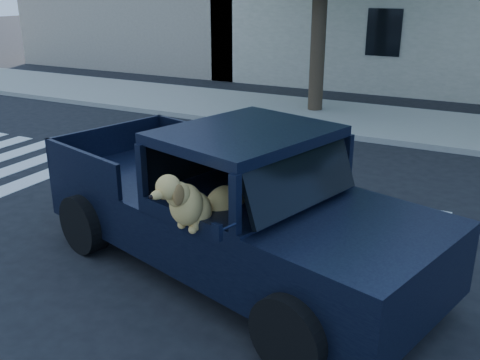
% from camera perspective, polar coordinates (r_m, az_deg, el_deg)
% --- Properties ---
extents(ground, '(120.00, 120.00, 0.00)m').
position_cam_1_polar(ground, '(7.05, 11.50, -12.25)').
color(ground, black).
rests_on(ground, ground).
extents(far_sidewalk, '(60.00, 4.00, 0.15)m').
position_cam_1_polar(far_sidewalk, '(15.51, 21.48, 5.01)').
color(far_sidewalk, gray).
rests_on(far_sidewalk, ground).
extents(pickup_truck, '(6.10, 3.71, 2.04)m').
position_cam_1_polar(pickup_truck, '(7.32, -1.63, -4.40)').
color(pickup_truck, black).
rests_on(pickup_truck, ground).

